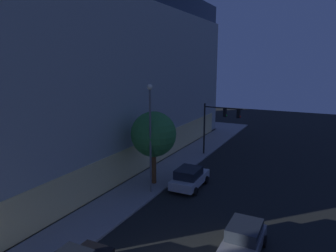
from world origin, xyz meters
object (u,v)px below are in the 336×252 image
object	(u,v)px
street_lamp_sidewalk	(150,126)
sidewalk_tree	(154,134)
car_grey	(243,239)
traffic_light_far_corner	(219,119)
modern_building	(60,74)
car_silver	(189,177)

from	to	relation	value
street_lamp_sidewalk	sidewalk_tree	xyz separation A→B (m)	(1.67, 0.67, -1.04)
sidewalk_tree	car_grey	bearing A→B (deg)	-124.48
street_lamp_sidewalk	traffic_light_far_corner	bearing A→B (deg)	-8.02
modern_building	car_silver	world-z (taller)	modern_building
modern_building	car_silver	size ratio (longest dim) A/B	8.79
street_lamp_sidewalk	sidewalk_tree	size ratio (longest dim) A/B	1.38
traffic_light_far_corner	street_lamp_sidewalk	world-z (taller)	street_lamp_sidewalk
sidewalk_tree	car_silver	xyz separation A→B (m)	(0.81, -2.94, -3.55)
car_silver	traffic_light_far_corner	bearing A→B (deg)	3.69
traffic_light_far_corner	street_lamp_sidewalk	xyz separation A→B (m)	(-11.86, 1.67, 1.20)
sidewalk_tree	car_silver	distance (m)	4.68
modern_building	traffic_light_far_corner	distance (m)	18.86
street_lamp_sidewalk	car_grey	world-z (taller)	street_lamp_sidewalk
street_lamp_sidewalk	sidewalk_tree	bearing A→B (deg)	21.72
modern_building	street_lamp_sidewalk	size ratio (longest dim) A/B	4.56
traffic_light_far_corner	car_silver	world-z (taller)	traffic_light_far_corner
sidewalk_tree	car_grey	size ratio (longest dim) A/B	1.49
modern_building	car_grey	size ratio (longest dim) A/B	9.35
modern_building	street_lamp_sidewalk	xyz separation A→B (m)	(-6.34, -15.70, -3.63)
modern_building	car_silver	bearing A→B (deg)	-102.10
modern_building	car_grey	world-z (taller)	modern_building
car_silver	street_lamp_sidewalk	bearing A→B (deg)	137.48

